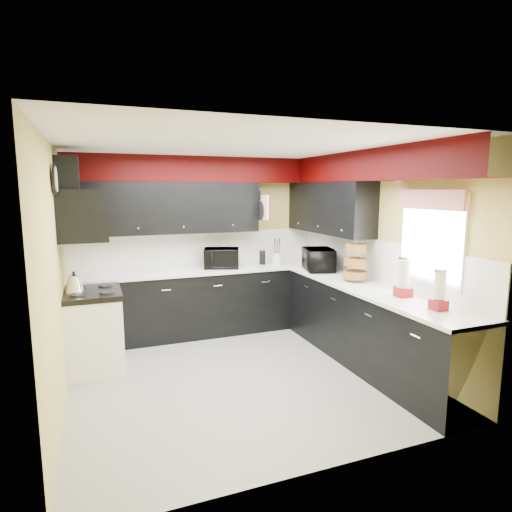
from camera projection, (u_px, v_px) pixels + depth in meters
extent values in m
plane|color=gray|center=(240.00, 374.00, 4.81)|extent=(3.60, 3.60, 0.00)
cube|color=#E0C666|center=(199.00, 245.00, 6.28)|extent=(3.60, 0.06, 2.50)
cube|color=#E0C666|center=(377.00, 255.00, 5.26)|extent=(0.06, 3.60, 2.50)
cube|color=#E0C666|center=(56.00, 277.00, 3.98)|extent=(0.06, 3.60, 2.50)
cube|color=white|center=(238.00, 146.00, 4.42)|extent=(3.60, 3.60, 0.06)
cube|color=black|center=(206.00, 302.00, 6.12)|extent=(3.60, 0.60, 0.90)
cube|color=black|center=(369.00, 328.00, 5.00)|extent=(0.60, 3.00, 0.90)
cube|color=white|center=(205.00, 270.00, 6.05)|extent=(3.62, 0.64, 0.04)
cube|color=white|center=(371.00, 289.00, 4.92)|extent=(0.64, 3.02, 0.04)
cube|color=white|center=(200.00, 249.00, 6.28)|extent=(3.60, 0.02, 0.50)
cube|color=white|center=(376.00, 260.00, 5.26)|extent=(0.02, 3.60, 0.50)
cube|color=black|center=(166.00, 208.00, 5.85)|extent=(2.60, 0.35, 0.70)
cube|color=black|center=(328.00, 208.00, 5.94)|extent=(0.35, 1.80, 0.70)
cube|color=black|center=(201.00, 170.00, 5.95)|extent=(3.60, 0.36, 0.35)
cube|color=black|center=(378.00, 165.00, 4.86)|extent=(0.36, 3.24, 0.35)
cube|color=white|center=(95.00, 332.00, 4.90)|extent=(0.60, 0.75, 0.86)
cube|color=black|center=(92.00, 293.00, 4.83)|extent=(0.62, 0.77, 0.06)
cube|color=black|center=(83.00, 215.00, 4.68)|extent=(0.50, 0.78, 0.55)
cube|color=black|center=(67.00, 175.00, 4.57)|extent=(0.24, 0.40, 0.40)
cube|color=red|center=(430.00, 200.00, 4.29)|extent=(0.04, 0.88, 0.20)
cube|color=white|center=(265.00, 207.00, 6.03)|extent=(0.03, 0.26, 0.35)
imported|color=black|center=(222.00, 258.00, 6.11)|extent=(0.59, 0.54, 0.28)
imported|color=black|center=(319.00, 260.00, 5.92)|extent=(0.51, 0.63, 0.30)
cylinder|color=silver|center=(277.00, 259.00, 6.40)|extent=(0.18, 0.18, 0.17)
cube|color=black|center=(262.00, 258.00, 6.39)|extent=(0.13, 0.15, 0.19)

